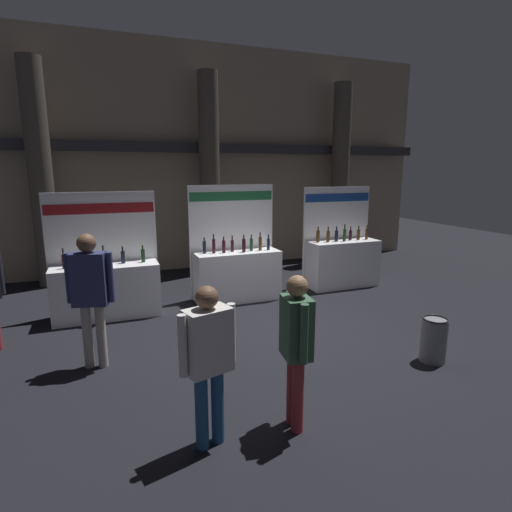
{
  "coord_description": "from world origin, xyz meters",
  "views": [
    {
      "loc": [
        -2.7,
        -5.81,
        2.61
      ],
      "look_at": [
        -0.26,
        0.52,
        1.18
      ],
      "focal_mm": 28.91,
      "sensor_mm": 36.0,
      "label": 1
    }
  ],
  "objects_px": {
    "exhibitor_booth_0": "(106,286)",
    "trash_bin": "(434,340)",
    "exhibitor_booth_2": "(342,260)",
    "visitor_2": "(296,340)",
    "exhibitor_booth_1": "(237,271)",
    "visitor_3": "(90,288)",
    "visitor_0": "(208,353)"
  },
  "relations": [
    {
      "from": "trash_bin",
      "to": "exhibitor_booth_2",
      "type": "bearing_deg",
      "value": 76.42
    },
    {
      "from": "exhibitor_booth_0",
      "to": "visitor_3",
      "type": "xyz_separation_m",
      "value": [
        -0.21,
        -2.01,
        0.53
      ]
    },
    {
      "from": "visitor_2",
      "to": "exhibitor_booth_0",
      "type": "bearing_deg",
      "value": 29.29
    },
    {
      "from": "visitor_2",
      "to": "exhibitor_booth_1",
      "type": "bearing_deg",
      "value": -3.45
    },
    {
      "from": "visitor_2",
      "to": "exhibitor_booth_2",
      "type": "bearing_deg",
      "value": -30.23
    },
    {
      "from": "exhibitor_booth_0",
      "to": "trash_bin",
      "type": "distance_m",
      "value": 5.43
    },
    {
      "from": "exhibitor_booth_1",
      "to": "trash_bin",
      "type": "relative_size",
      "value": 3.67
    },
    {
      "from": "exhibitor_booth_0",
      "to": "visitor_3",
      "type": "bearing_deg",
      "value": -96.03
    },
    {
      "from": "trash_bin",
      "to": "visitor_0",
      "type": "relative_size",
      "value": 0.39
    },
    {
      "from": "exhibitor_booth_1",
      "to": "exhibitor_booth_2",
      "type": "bearing_deg",
      "value": 2.34
    },
    {
      "from": "exhibitor_booth_0",
      "to": "visitor_2",
      "type": "height_order",
      "value": "exhibitor_booth_0"
    },
    {
      "from": "exhibitor_booth_0",
      "to": "exhibitor_booth_2",
      "type": "height_order",
      "value": "exhibitor_booth_2"
    },
    {
      "from": "trash_bin",
      "to": "visitor_3",
      "type": "height_order",
      "value": "visitor_3"
    },
    {
      "from": "exhibitor_booth_0",
      "to": "visitor_3",
      "type": "distance_m",
      "value": 2.09
    },
    {
      "from": "exhibitor_booth_2",
      "to": "exhibitor_booth_0",
      "type": "bearing_deg",
      "value": -177.66
    },
    {
      "from": "visitor_2",
      "to": "trash_bin",
      "type": "bearing_deg",
      "value": -67.93
    },
    {
      "from": "exhibitor_booth_2",
      "to": "visitor_3",
      "type": "relative_size",
      "value": 1.23
    },
    {
      "from": "visitor_2",
      "to": "visitor_3",
      "type": "height_order",
      "value": "visitor_3"
    },
    {
      "from": "exhibitor_booth_2",
      "to": "visitor_0",
      "type": "distance_m",
      "value": 6.06
    },
    {
      "from": "visitor_0",
      "to": "exhibitor_booth_0",
      "type": "bearing_deg",
      "value": 85.72
    },
    {
      "from": "visitor_0",
      "to": "trash_bin",
      "type": "bearing_deg",
      "value": -4.92
    },
    {
      "from": "exhibitor_booth_2",
      "to": "trash_bin",
      "type": "xyz_separation_m",
      "value": [
        -0.9,
        -3.72,
        -0.29
      ]
    },
    {
      "from": "exhibitor_booth_1",
      "to": "visitor_3",
      "type": "distance_m",
      "value": 3.47
    },
    {
      "from": "exhibitor_booth_2",
      "to": "trash_bin",
      "type": "height_order",
      "value": "exhibitor_booth_2"
    },
    {
      "from": "exhibitor_booth_0",
      "to": "trash_bin",
      "type": "height_order",
      "value": "exhibitor_booth_0"
    },
    {
      "from": "exhibitor_booth_1",
      "to": "visitor_0",
      "type": "bearing_deg",
      "value": -111.76
    },
    {
      "from": "exhibitor_booth_1",
      "to": "exhibitor_booth_2",
      "type": "distance_m",
      "value": 2.54
    },
    {
      "from": "visitor_0",
      "to": "visitor_3",
      "type": "xyz_separation_m",
      "value": [
        -1.02,
        2.11,
        0.15
      ]
    },
    {
      "from": "visitor_3",
      "to": "exhibitor_booth_2",
      "type": "bearing_deg",
      "value": -141.36
    },
    {
      "from": "exhibitor_booth_2",
      "to": "visitor_2",
      "type": "relative_size",
      "value": 1.38
    },
    {
      "from": "exhibitor_booth_2",
      "to": "visitor_0",
      "type": "bearing_deg",
      "value": -134.32
    },
    {
      "from": "visitor_0",
      "to": "visitor_2",
      "type": "distance_m",
      "value": 0.88
    }
  ]
}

